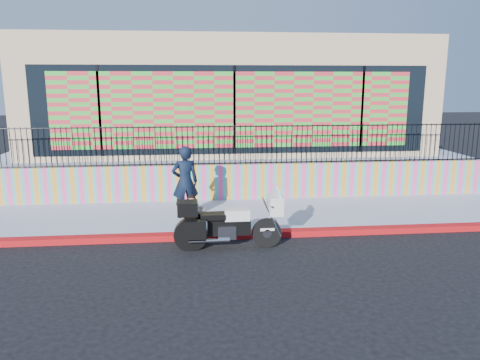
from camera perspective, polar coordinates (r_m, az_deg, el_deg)
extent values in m
plane|color=black|center=(11.56, 1.21, -6.97)|extent=(90.00, 90.00, 0.00)
cube|color=#A30B0E|center=(11.54, 1.21, -6.62)|extent=(16.00, 0.30, 0.15)
cube|color=#919AAE|center=(13.10, 0.32, -4.34)|extent=(16.00, 3.00, 0.15)
cube|color=#FF4390|center=(14.49, -0.35, -0.20)|extent=(16.00, 0.20, 1.10)
cube|color=#919AAE|center=(19.50, -1.79, 2.71)|extent=(16.00, 10.00, 1.25)
cube|color=tan|center=(19.06, -1.80, 10.43)|extent=(14.00, 8.00, 4.00)
cube|color=black|center=(15.07, -0.69, 8.52)|extent=(12.60, 0.04, 2.80)
cube|color=red|center=(15.04, -0.68, 8.51)|extent=(11.48, 0.02, 2.40)
cylinder|color=black|center=(10.81, 3.29, -6.45)|extent=(0.68, 0.14, 0.68)
cylinder|color=black|center=(10.68, -6.05, -6.73)|extent=(0.68, 0.14, 0.68)
cube|color=black|center=(10.66, -1.36, -5.72)|extent=(0.97, 0.29, 0.35)
cube|color=silver|center=(10.69, -1.63, -6.25)|extent=(0.41, 0.35, 0.31)
cube|color=silver|center=(10.59, -0.37, -4.21)|extent=(0.56, 0.33, 0.25)
cube|color=black|center=(10.56, -3.31, -4.39)|extent=(0.56, 0.35, 0.12)
cube|color=silver|center=(10.65, 4.31, -3.01)|extent=(0.31, 0.53, 0.43)
cube|color=silver|center=(10.58, 4.56, -1.28)|extent=(0.19, 0.47, 0.35)
cube|color=black|center=(10.50, -6.41, -3.44)|extent=(0.45, 0.43, 0.31)
cube|color=black|center=(10.32, -5.51, -6.07)|extent=(0.49, 0.18, 0.41)
cube|color=black|center=(10.91, -5.53, -5.08)|extent=(0.49, 0.18, 0.41)
cube|color=silver|center=(10.78, 3.29, -5.93)|extent=(0.33, 0.16, 0.06)
imported|color=black|center=(12.53, -6.71, -0.26)|extent=(0.77, 0.57, 1.94)
cube|color=navy|center=(11.50, -5.86, -5.88)|extent=(0.36, 0.28, 0.18)
cube|color=silver|center=(11.36, -5.89, -4.26)|extent=(0.38, 0.27, 0.54)
sphere|color=tan|center=(11.23, -5.93, -2.55)|extent=(0.21, 0.21, 0.21)
cube|color=#472814|center=(11.14, -6.35, -7.51)|extent=(0.11, 0.26, 0.10)
cube|color=#472814|center=(11.14, -5.31, -7.48)|extent=(0.11, 0.26, 0.10)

